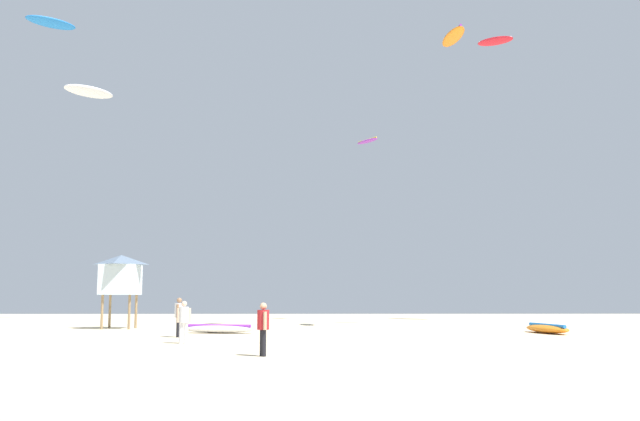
% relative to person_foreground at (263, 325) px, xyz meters
% --- Properties ---
extents(ground_plane, '(120.00, 120.00, 0.00)m').
position_rel_person_foreground_xyz_m(ground_plane, '(1.89, -6.14, -0.93)').
color(ground_plane, beige).
extents(person_foreground, '(0.36, 0.51, 1.60)m').
position_rel_person_foreground_xyz_m(person_foreground, '(0.00, 0.00, 0.00)').
color(person_foreground, black).
rests_on(person_foreground, ground).
extents(person_midground, '(0.53, 0.37, 1.62)m').
position_rel_person_foreground_xyz_m(person_midground, '(-3.45, 5.85, 0.01)').
color(person_midground, silver).
rests_on(person_midground, ground).
extents(person_left, '(0.39, 0.58, 1.74)m').
position_rel_person_foreground_xyz_m(person_left, '(-4.43, 10.12, 0.08)').
color(person_left, black).
rests_on(person_left, ground).
extents(kite_grounded_near, '(1.64, 4.02, 0.46)m').
position_rel_person_foreground_xyz_m(kite_grounded_near, '(13.05, 13.30, -0.71)').
color(kite_grounded_near, orange).
rests_on(kite_grounded_near, ground).
extents(kite_grounded_mid, '(3.76, 1.87, 0.43)m').
position_rel_person_foreground_xyz_m(kite_grounded_mid, '(-3.12, 13.56, -0.73)').
color(kite_grounded_mid, white).
rests_on(kite_grounded_mid, ground).
extents(lifeguard_tower, '(2.30, 2.30, 4.15)m').
position_rel_person_foreground_xyz_m(lifeguard_tower, '(-9.38, 18.57, 2.12)').
color(lifeguard_tower, '#8C704C').
rests_on(lifeguard_tower, ground).
extents(kite_aloft_1, '(1.91, 2.37, 0.31)m').
position_rel_person_foreground_xyz_m(kite_aloft_1, '(5.83, 32.10, 12.96)').
color(kite_aloft_1, purple).
extents(kite_aloft_2, '(2.26, 1.63, 0.53)m').
position_rel_person_foreground_xyz_m(kite_aloft_2, '(12.97, 20.63, 16.78)').
color(kite_aloft_2, red).
extents(kite_aloft_3, '(1.24, 3.27, 0.43)m').
position_rel_person_foreground_xyz_m(kite_aloft_3, '(9.67, 17.55, 15.85)').
color(kite_aloft_3, orange).
extents(kite_aloft_5, '(3.86, 3.62, 0.96)m').
position_rel_person_foreground_xyz_m(kite_aloft_5, '(-16.46, 33.39, 17.24)').
color(kite_aloft_5, white).
extents(kite_aloft_6, '(3.57, 3.02, 0.75)m').
position_rel_person_foreground_xyz_m(kite_aloft_6, '(-17.88, 28.49, 21.02)').
color(kite_aloft_6, blue).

